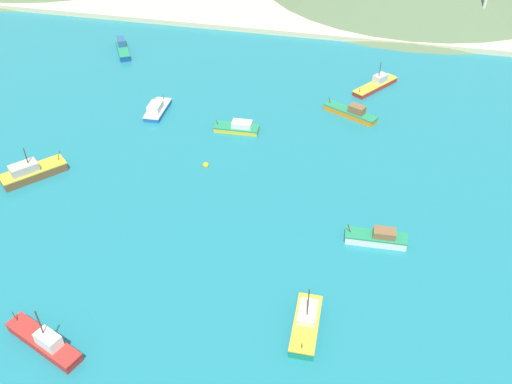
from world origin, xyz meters
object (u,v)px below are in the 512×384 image
Objects in this scene: fishing_boat_5 at (122,48)px; fishing_boat_12 at (351,112)px; fishing_boat_11 at (376,84)px; fishing_boat_15 at (306,323)px; fishing_boat_8 at (157,109)px; fishing_boat_2 at (32,172)px; buoy_0 at (206,165)px; fishing_boat_3 at (377,238)px; fishing_boat_1 at (45,341)px; fishing_boat_6 at (238,127)px.

fishing_boat_12 is (51.76, -16.43, -0.08)m from fishing_boat_5.
fishing_boat_11 is at bearing 72.65° from fishing_boat_12.
fishing_boat_15 is at bearing -94.07° from fishing_boat_11.
fishing_boat_12 is at bearing 11.18° from fishing_boat_8.
fishing_boat_2 reaches higher than buoy_0.
fishing_boat_11 is (-2.73, 44.34, -0.06)m from fishing_boat_3.
fishing_boat_5 is 54.31m from fishing_boat_12.
fishing_boat_15 is at bearing 17.96° from fishing_boat_1.
fishing_boat_5 is 55.67m from fishing_boat_11.
fishing_boat_8 is 42.83m from fishing_boat_11.
buoy_0 is (30.58, -37.22, -0.73)m from fishing_boat_5.
buoy_0 is at bearing 157.21° from fishing_boat_3.
buoy_0 is (-24.91, -32.72, -0.62)m from fishing_boat_11.
fishing_boat_3 is at bearing 66.60° from fishing_boat_15.
fishing_boat_6 is (9.55, 48.27, -0.21)m from fishing_boat_1.
fishing_boat_15 is at bearing -51.83° from fishing_boat_5.
fishing_boat_15 reaches higher than fishing_boat_6.
buoy_0 is (-27.64, 11.61, -0.68)m from fishing_boat_3.
fishing_boat_8 is at bearing 148.22° from fishing_boat_3.
buoy_0 is at bearing 19.36° from fishing_boat_2.
fishing_boat_8 is 0.75× the size of fishing_boat_11.
fishing_boat_3 is at bearing -2.93° from fishing_boat_2.
fishing_boat_11 is at bearing 39.64° from fishing_boat_2.
fishing_boat_2 is 46.42m from fishing_boat_5.
fishing_boat_3 is 44.42m from fishing_boat_11.
fishing_boat_5 is (-23.40, 74.11, -0.02)m from fishing_boat_1.
fishing_boat_15 reaches higher than fishing_boat_3.
fishing_boat_6 is at bearing 137.70° from fishing_boat_3.
fishing_boat_11 is at bearing 85.93° from fishing_boat_15.
fishing_boat_5 is at bearing 107.52° from fishing_boat_1.
fishing_boat_5 is 0.97× the size of fishing_boat_11.
fishing_boat_6 is (-25.27, 22.99, -0.14)m from fishing_boat_3.
fishing_boat_8 is 35.42m from fishing_boat_12.
fishing_boat_1 is 64.28m from fishing_boat_12.
fishing_boat_8 is at bearing 97.17° from fishing_boat_1.
fishing_boat_12 reaches higher than fishing_boat_8.
fishing_boat_8 is at bearing -53.87° from fishing_boat_5.
buoy_0 is at bearing -50.59° from fishing_boat_5.
fishing_boat_6 is at bearing -9.04° from fishing_boat_8.
fishing_boat_11 is (50.25, 41.63, -0.28)m from fishing_boat_2.
fishing_boat_1 is 1.32× the size of fishing_boat_6.
fishing_boat_15 reaches higher than fishing_boat_11.
fishing_boat_8 is 53.99m from fishing_boat_15.
fishing_boat_6 is at bearing 78.82° from fishing_boat_1.
fishing_boat_1 is 49.21m from fishing_boat_6.
fishing_boat_6 is at bearing 78.26° from buoy_0.
fishing_boat_11 is at bearing -4.63° from fishing_boat_5.
buoy_0 is (25.35, 8.91, -0.89)m from fishing_boat_2.
buoy_0 is (-2.36, -11.38, -0.54)m from fishing_boat_6.
fishing_boat_15 is (45.94, -18.99, -0.19)m from fishing_boat_2.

